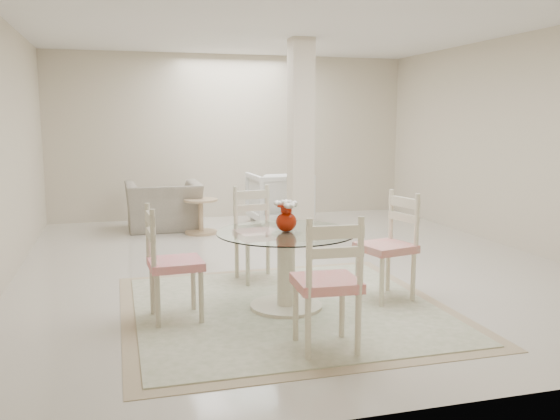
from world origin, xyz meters
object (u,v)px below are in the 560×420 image
object	(u,v)px
dining_chair_north	(256,226)
dining_table	(286,270)
recliner_taupe	(164,206)
armchair_white	(279,198)
dining_chair_east	(392,238)
side_table	(201,218)
column	(301,141)
red_vase	(286,216)
dining_chair_south	(329,274)
dining_chair_west	(167,255)

from	to	relation	value
dining_chair_north	dining_table	bearing A→B (deg)	-95.00
recliner_taupe	armchair_white	size ratio (longest dim) A/B	1.20
dining_chair_east	recliner_taupe	xyz separation A→B (m)	(-1.74, 4.08, -0.22)
side_table	recliner_taupe	bearing A→B (deg)	136.27
dining_chair_east	armchair_white	size ratio (longest dim) A/B	1.20
column	dining_chair_east	size ratio (longest dim) A/B	2.47
recliner_taupe	column	bearing A→B (deg)	143.29
dining_chair_north	recliner_taupe	bearing A→B (deg)	95.82
recliner_taupe	armchair_white	distance (m)	1.79
dining_table	dining_chair_north	xyz separation A→B (m)	(-0.03, 1.02, 0.21)
red_vase	recliner_taupe	xyz separation A→B (m)	(-0.72, 4.12, -0.47)
column	dining_table	size ratio (longest dim) A/B	2.25
recliner_taupe	dining_chair_east	bearing A→B (deg)	112.30
dining_table	armchair_white	bearing A→B (deg)	75.43
dining_chair_south	dining_table	bearing A→B (deg)	-85.49
red_vase	armchair_white	world-z (taller)	red_vase
dining_chair_north	dining_chair_east	bearing A→B (deg)	-49.75
side_table	dining_chair_east	bearing A→B (deg)	-70.88
dining_table	red_vase	size ratio (longest dim) A/B	4.37
dining_chair_west	side_table	distance (m)	3.77
column	side_table	distance (m)	1.86
column	recliner_taupe	size ratio (longest dim) A/B	2.48
dining_chair_west	dining_chair_south	size ratio (longest dim) A/B	0.96
column	dining_chair_south	world-z (taller)	column
column	dining_chair_north	size ratio (longest dim) A/B	2.54
column	side_table	bearing A→B (deg)	147.69
dining_chair_south	side_table	size ratio (longest dim) A/B	2.18
dining_chair_east	dining_chair_west	size ratio (longest dim) A/B	1.03
dining_chair_west	side_table	size ratio (longest dim) A/B	2.10
red_vase	dining_chair_south	world-z (taller)	dining_chair_south
dining_table	red_vase	distance (m)	0.48
dining_table	dining_chair_east	world-z (taller)	dining_chair_east
dining_table	recliner_taupe	xyz separation A→B (m)	(-0.72, 4.12, 0.00)
red_vase	dining_chair_north	world-z (taller)	dining_chair_north
dining_chair_north	side_table	world-z (taller)	dining_chair_north
red_vase	dining_chair_north	xyz separation A→B (m)	(-0.03, 1.02, -0.27)
red_vase	dining_table	bearing A→B (deg)	161.57
dining_table	dining_chair_south	xyz separation A→B (m)	(0.02, -1.02, 0.23)
dining_table	red_vase	xyz separation A→B (m)	(0.00, -0.00, 0.48)
dining_chair_south	recliner_taupe	xyz separation A→B (m)	(-0.74, 5.14, -0.23)
dining_table	dining_chair_east	size ratio (longest dim) A/B	1.10
red_vase	dining_chair_north	size ratio (longest dim) A/B	0.26
red_vase	column	bearing A→B (deg)	70.27
column	dining_chair_north	bearing A→B (deg)	-119.91
recliner_taupe	side_table	world-z (taller)	recliner_taupe
dining_chair_south	armchair_white	size ratio (longest dim) A/B	1.21
dining_table	dining_chair_south	size ratio (longest dim) A/B	1.09
dining_chair_north	side_table	distance (m)	2.66
dining_table	dining_chair_north	size ratio (longest dim) A/B	1.13
column	dining_chair_south	bearing A→B (deg)	-104.55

